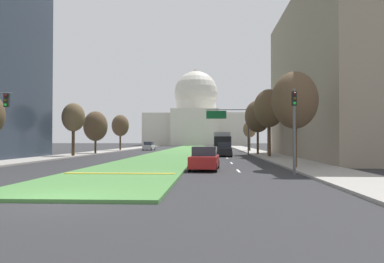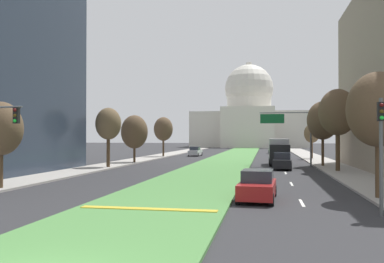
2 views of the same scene
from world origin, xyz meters
TOP-DOWN VIEW (x-y plane):
  - ground_plane at (0.00, 61.93)m, footprint 272.50×272.50m
  - grass_median at (0.00, 55.74)m, footprint 7.19×111.48m
  - median_curb_nose at (0.00, 9.36)m, footprint 6.47×0.50m
  - lane_dashes_right at (7.22, 47.57)m, footprint 0.16×66.63m
  - sidewalk_left at (-12.84, 49.55)m, footprint 4.00×111.48m
  - sidewalk_right at (12.84, 49.55)m, footprint 4.00×111.48m
  - midrise_block_right at (21.92, 31.36)m, footprint 14.17×31.17m
  - capitol_building at (0.00, 123.19)m, footprint 36.57×22.41m
  - traffic_light_near_right at (10.34, 10.32)m, footprint 0.28×0.35m
  - overhead_guide_sign at (8.28, 39.86)m, footprint 6.00×0.20m
  - street_tree_right_near at (11.41, 14.98)m, footprint 3.31×3.31m
  - street_tree_left_mid at (-11.67, 33.09)m, footprint 2.81×2.81m
  - street_tree_right_mid at (12.28, 32.52)m, footprint 3.64×3.64m
  - street_tree_left_far at (-11.50, 41.48)m, footprint 3.49×3.49m
  - street_tree_right_far at (11.80, 39.37)m, footprint 3.53×3.53m
  - street_tree_left_distant at (-11.54, 56.64)m, footprint 3.20×3.20m
  - street_tree_right_distant at (12.29, 54.86)m, footprint 2.34×2.34m
  - sedan_lead_stopped at (4.90, 13.84)m, footprint 2.17×4.37m
  - sedan_midblock at (7.10, 34.96)m, footprint 2.20×4.44m
  - sedan_distant at (7.34, 50.18)m, footprint 1.93×4.29m
  - sedan_far_horizon at (-6.97, 61.56)m, footprint 1.94×4.55m
  - sedan_very_far at (6.92, 75.07)m, footprint 2.04×4.62m
  - box_truck_delivery at (6.94, 41.23)m, footprint 2.40×6.40m

SIDE VIEW (x-z plane):
  - ground_plane at x=0.00m, z-range 0.00..0.00m
  - lane_dashes_right at x=7.22m, z-range 0.00..0.01m
  - grass_median at x=0.00m, z-range 0.00..0.14m
  - sidewalk_left at x=-12.84m, z-range 0.00..0.15m
  - sidewalk_right at x=12.84m, z-range 0.00..0.15m
  - median_curb_nose at x=0.00m, z-range 0.14..0.18m
  - sedan_lead_stopped at x=4.90m, z-range -0.05..1.60m
  - sedan_far_horizon at x=-6.97m, z-range -0.05..1.64m
  - sedan_very_far at x=6.92m, z-range -0.05..1.67m
  - sedan_distant at x=7.34m, z-range -0.06..1.71m
  - sedan_midblock at x=7.10m, z-range -0.06..1.72m
  - box_truck_delivery at x=6.94m, z-range 0.08..3.28m
  - traffic_light_near_right at x=10.34m, z-range 0.71..5.91m
  - street_tree_right_distant at x=12.29m, z-range 1.21..6.63m
  - street_tree_left_far at x=-11.50m, z-range 0.94..7.22m
  - overhead_guide_sign at x=8.28m, z-range 1.42..7.92m
  - street_tree_left_distant at x=-11.54m, z-range 1.35..8.09m
  - street_tree_left_mid at x=-11.67m, z-range 1.51..8.17m
  - street_tree_right_near at x=11.41m, z-range 1.44..8.51m
  - street_tree_right_far at x=11.80m, z-range 1.54..9.07m
  - street_tree_right_mid at x=12.28m, z-range 1.75..9.90m
  - midrise_block_right at x=21.92m, z-range 0.00..18.75m
  - capitol_building at x=0.00m, z-range -3.57..24.19m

